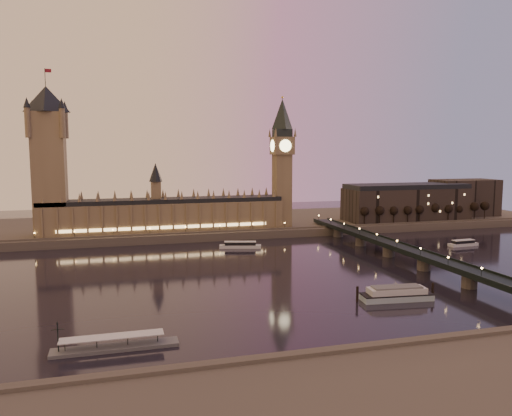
{
  "coord_description": "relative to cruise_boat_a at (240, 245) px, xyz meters",
  "views": [
    {
      "loc": [
        -74.02,
        -259.74,
        67.69
      ],
      "look_at": [
        8.26,
        35.0,
        32.0
      ],
      "focal_mm": 35.0,
      "sensor_mm": 36.0,
      "label": 1
    }
  ],
  "objects": [
    {
      "name": "bare_tree_7",
      "position": [
        206.66,
        37.61,
        14.37
      ],
      "size": [
        6.83,
        6.83,
        13.89
      ],
      "color": "black",
      "rests_on": "ground"
    },
    {
      "name": "big_ben",
      "position": [
        46.94,
        49.6,
        61.92
      ],
      "size": [
        17.68,
        17.68,
        104.0
      ],
      "color": "brown",
      "rests_on": "ground"
    },
    {
      "name": "cruise_boat_c",
      "position": [
        154.1,
        -35.48,
        -0.08
      ],
      "size": [
        22.44,
        7.43,
        4.42
      ],
      "rotation": [
        0.0,
        0.0,
        0.07
      ],
      "color": "silver",
      "rests_on": "ground"
    },
    {
      "name": "city_block",
      "position": [
        187.89,
        59.54,
        20.21
      ],
      "size": [
        155.0,
        45.0,
        34.0
      ],
      "color": "black",
      "rests_on": "ground"
    },
    {
      "name": "bare_tree_0",
      "position": [
        116.3,
        37.61,
        14.37
      ],
      "size": [
        6.83,
        6.83,
        13.89
      ],
      "color": "black",
      "rests_on": "ground"
    },
    {
      "name": "moored_barge",
      "position": [
        39.37,
        -136.75,
        0.88
      ],
      "size": [
        37.39,
        12.45,
        6.89
      ],
      "rotation": [
        0.0,
        0.0,
        -0.1
      ],
      "color": "#97B3C1",
      "rests_on": "ground"
    },
    {
      "name": "bare_tree_1",
      "position": [
        129.21,
        37.61,
        14.37
      ],
      "size": [
        6.83,
        6.83,
        13.89
      ],
      "color": "black",
      "rests_on": "ground"
    },
    {
      "name": "bare_tree_5",
      "position": [
        180.85,
        37.61,
        14.37
      ],
      "size": [
        6.83,
        6.83,
        13.89
      ],
      "color": "black",
      "rests_on": "ground"
    },
    {
      "name": "bare_tree_6",
      "position": [
        193.75,
        37.61,
        14.37
      ],
      "size": [
        6.83,
        6.83,
        13.89
      ],
      "color": "black",
      "rests_on": "ground"
    },
    {
      "name": "bare_tree_9",
      "position": [
        232.48,
        37.61,
        14.37
      ],
      "size": [
        6.83,
        6.83,
        13.89
      ],
      "color": "black",
      "rests_on": "ground"
    },
    {
      "name": "bare_tree_3",
      "position": [
        155.03,
        37.61,
        14.37
      ],
      "size": [
        6.83,
        6.83,
        13.89
      ],
      "color": "black",
      "rests_on": "ground"
    },
    {
      "name": "far_embankment",
      "position": [
        22.95,
        93.61,
        0.97
      ],
      "size": [
        560.0,
        130.0,
        6.0
      ],
      "primitive_type": "cube",
      "color": "#423D35",
      "rests_on": "ground"
    },
    {
      "name": "ground",
      "position": [
        -7.05,
        -71.39,
        -2.03
      ],
      "size": [
        700.0,
        700.0,
        0.0
      ],
      "primitive_type": "plane",
      "color": "black",
      "rests_on": "ground"
    },
    {
      "name": "cruise_boat_a",
      "position": [
        0.0,
        0.0,
        0.0
      ],
      "size": [
        29.43,
        13.37,
        4.61
      ],
      "rotation": [
        0.0,
        0.0,
        -0.26
      ],
      "color": "silver",
      "rests_on": "ground"
    },
    {
      "name": "bare_tree_4",
      "position": [
        167.94,
        37.61,
        14.37
      ],
      "size": [
        6.83,
        6.83,
        13.89
      ],
      "color": "black",
      "rests_on": "ground"
    },
    {
      "name": "bare_tree_8",
      "position": [
        219.57,
        37.61,
        14.37
      ],
      "size": [
        6.83,
        6.83,
        13.89
      ],
      "color": "black",
      "rests_on": "ground"
    },
    {
      "name": "bare_tree_2",
      "position": [
        142.12,
        37.61,
        14.37
      ],
      "size": [
        6.83,
        6.83,
        13.89
      ],
      "color": "black",
      "rests_on": "ground"
    },
    {
      "name": "westminster_bridge",
      "position": [
        84.56,
        -71.39,
        3.49
      ],
      "size": [
        13.2,
        260.0,
        15.3
      ],
      "color": "black",
      "rests_on": "ground"
    },
    {
      "name": "victoria_tower",
      "position": [
        -127.05,
        49.61,
        63.76
      ],
      "size": [
        31.68,
        31.68,
        118.0
      ],
      "color": "brown",
      "rests_on": "ground"
    },
    {
      "name": "pontoon_pier",
      "position": [
        -83.55,
        -160.7,
        -0.81
      ],
      "size": [
        42.53,
        7.09,
        11.34
      ],
      "color": "#595B5E",
      "rests_on": "ground"
    },
    {
      "name": "palace_of_westminster",
      "position": [
        -47.17,
        49.6,
        19.68
      ],
      "size": [
        180.0,
        26.62,
        52.0
      ],
      "color": "brown",
      "rests_on": "ground"
    }
  ]
}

